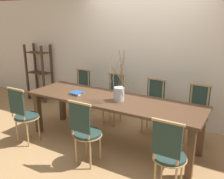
% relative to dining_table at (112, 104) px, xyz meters
% --- Properties ---
extents(ground_plane, '(16.00, 16.00, 0.00)m').
position_rel_dining_table_xyz_m(ground_plane, '(0.00, 0.00, -0.67)').
color(ground_plane, '#A87F51').
extents(wall_rear, '(12.00, 0.06, 3.20)m').
position_rel_dining_table_xyz_m(wall_rear, '(0.00, 1.25, 0.93)').
color(wall_rear, beige).
rests_on(wall_rear, ground_plane).
extents(dining_table, '(2.89, 0.85, 0.77)m').
position_rel_dining_table_xyz_m(dining_table, '(0.00, 0.00, 0.00)').
color(dining_table, '#4C3321').
rests_on(dining_table, ground_plane).
extents(chair_near_leftend, '(0.40, 0.40, 0.97)m').
position_rel_dining_table_xyz_m(chair_near_leftend, '(-1.21, -0.73, -0.15)').
color(chair_near_leftend, '#233833').
rests_on(chair_near_leftend, ground_plane).
extents(chair_near_left, '(0.40, 0.40, 0.97)m').
position_rel_dining_table_xyz_m(chair_near_left, '(0.01, -0.73, -0.15)').
color(chair_near_left, '#233833').
rests_on(chair_near_left, ground_plane).
extents(chair_near_center, '(0.40, 0.40, 0.97)m').
position_rel_dining_table_xyz_m(chair_near_center, '(1.18, -0.73, -0.15)').
color(chair_near_center, '#233833').
rests_on(chair_near_center, ground_plane).
extents(chair_far_leftend, '(0.40, 0.40, 0.97)m').
position_rel_dining_table_xyz_m(chair_far_leftend, '(-1.19, 0.73, -0.15)').
color(chair_far_leftend, '#233833').
rests_on(chair_far_leftend, ground_plane).
extents(chair_far_left, '(0.40, 0.40, 0.97)m').
position_rel_dining_table_xyz_m(chair_far_left, '(-0.40, 0.73, -0.15)').
color(chair_far_left, '#233833').
rests_on(chair_far_left, ground_plane).
extents(chair_far_center, '(0.40, 0.40, 0.97)m').
position_rel_dining_table_xyz_m(chair_far_center, '(0.41, 0.73, -0.15)').
color(chair_far_center, '#233833').
rests_on(chair_far_center, ground_plane).
extents(chair_far_right, '(0.40, 0.40, 0.97)m').
position_rel_dining_table_xyz_m(chair_far_right, '(1.17, 0.73, -0.15)').
color(chair_far_right, '#233833').
rests_on(chair_far_right, ground_plane).
extents(vase_centerpiece, '(0.36, 0.33, 0.79)m').
position_rel_dining_table_xyz_m(vase_centerpiece, '(0.14, -0.03, 0.22)').
color(vase_centerpiece, '#B2BCC1').
rests_on(vase_centerpiece, dining_table).
extents(book_stack, '(0.21, 0.22, 0.03)m').
position_rel_dining_table_xyz_m(book_stack, '(-0.63, -0.09, 0.11)').
color(book_stack, beige).
rests_on(book_stack, dining_table).
extents(shelving_rack, '(0.60, 0.33, 1.37)m').
position_rel_dining_table_xyz_m(shelving_rack, '(-2.66, 1.02, 0.01)').
color(shelving_rack, '#422D1E').
rests_on(shelving_rack, ground_plane).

